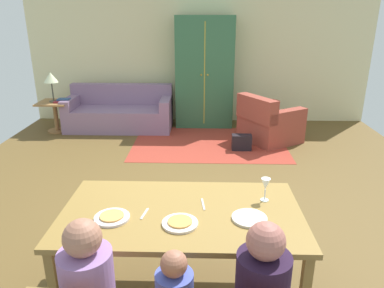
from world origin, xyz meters
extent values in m
cube|color=brown|center=(0.00, 0.48, -0.01)|extent=(6.81, 6.16, 0.02)
cube|color=beige|center=(0.00, 3.61, 1.35)|extent=(6.81, 0.10, 2.70)
cube|color=olive|center=(-0.07, -1.51, 0.74)|extent=(1.76, 0.98, 0.04)
cube|color=olive|center=(-0.89, -1.08, 0.36)|extent=(0.06, 0.06, 0.72)
cube|color=olive|center=(0.75, -1.08, 0.36)|extent=(0.06, 0.06, 0.72)
cylinder|color=silver|center=(-0.56, -1.63, 0.77)|extent=(0.25, 0.25, 0.02)
cylinder|color=#E19F4F|center=(-0.56, -1.63, 0.78)|extent=(0.17, 0.17, 0.01)
cylinder|color=white|center=(-0.07, -1.69, 0.77)|extent=(0.25, 0.25, 0.02)
cylinder|color=gold|center=(-0.07, -1.69, 0.78)|extent=(0.17, 0.17, 0.01)
cylinder|color=silver|center=(0.41, -1.61, 0.77)|extent=(0.25, 0.25, 0.02)
cylinder|color=silver|center=(0.56, -1.33, 0.76)|extent=(0.06, 0.06, 0.01)
cylinder|color=silver|center=(0.56, -1.33, 0.81)|extent=(0.01, 0.01, 0.09)
cone|color=silver|center=(0.56, -1.33, 0.90)|extent=(0.07, 0.07, 0.09)
cube|color=silver|center=(-0.34, -1.56, 0.76)|extent=(0.04, 0.15, 0.01)
cube|color=silver|center=(0.09, -1.41, 0.76)|extent=(0.03, 0.17, 0.01)
cylinder|color=#986DB0|center=(-0.56, -2.22, 0.68)|extent=(0.30, 0.30, 0.46)
sphere|color=#A56C54|center=(-0.56, -2.22, 1.00)|extent=(0.21, 0.21, 0.21)
sphere|color=#A4664D|center=(-0.07, -2.22, 0.85)|extent=(0.15, 0.15, 0.15)
sphere|color=#A96357|center=(0.41, -2.22, 1.00)|extent=(0.21, 0.21, 0.21)
cube|color=#9D3427|center=(0.20, 2.08, 0.00)|extent=(2.60, 1.80, 0.01)
cube|color=gray|center=(-1.52, 2.88, 0.21)|extent=(2.00, 0.84, 0.42)
cube|color=gray|center=(-1.52, 3.22, 0.62)|extent=(2.00, 0.20, 0.40)
cube|color=gray|center=(-2.43, 2.88, 0.52)|extent=(0.18, 0.84, 0.20)
cube|color=gray|center=(-0.62, 2.88, 0.52)|extent=(0.18, 0.84, 0.20)
cube|color=#984033|center=(1.28, 2.28, 0.21)|extent=(1.16, 1.17, 0.42)
cube|color=#984033|center=(0.99, 2.10, 0.62)|extent=(0.62, 0.83, 0.40)
cube|color=#984033|center=(1.46, 2.00, 0.52)|extent=(0.81, 0.60, 0.20)
cube|color=#984033|center=(1.10, 2.56, 0.52)|extent=(0.81, 0.60, 0.20)
cube|color=#316542|center=(0.11, 3.22, 1.05)|extent=(1.10, 0.56, 2.10)
cube|color=gold|center=(0.11, 2.93, 1.05)|extent=(0.02, 0.01, 1.89)
sphere|color=gold|center=(0.05, 2.93, 1.05)|extent=(0.04, 0.04, 0.04)
sphere|color=gold|center=(0.17, 2.93, 1.05)|extent=(0.04, 0.04, 0.04)
cube|color=olive|center=(-2.69, 2.68, 0.56)|extent=(0.56, 0.56, 0.03)
cylinder|color=olive|center=(-2.69, 2.68, 0.27)|extent=(0.08, 0.08, 0.55)
cylinder|color=olive|center=(-2.69, 2.68, 0.01)|extent=(0.36, 0.36, 0.03)
cylinder|color=#474638|center=(-2.69, 2.68, 0.59)|extent=(0.16, 0.16, 0.02)
cylinder|color=#474638|center=(-2.69, 2.68, 0.77)|extent=(0.02, 0.02, 0.34)
cone|color=beige|center=(-2.69, 2.68, 1.03)|extent=(0.26, 0.26, 0.18)
cube|color=maroon|center=(-2.54, 2.63, 0.59)|extent=(0.22, 0.16, 0.03)
cube|color=#2D4D82|center=(-2.50, 2.69, 0.62)|extent=(0.22, 0.16, 0.03)
cube|color=black|center=(0.73, 1.78, 0.13)|extent=(0.32, 0.16, 0.26)
camera|label=1|loc=(0.07, -3.83, 2.13)|focal=33.85mm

